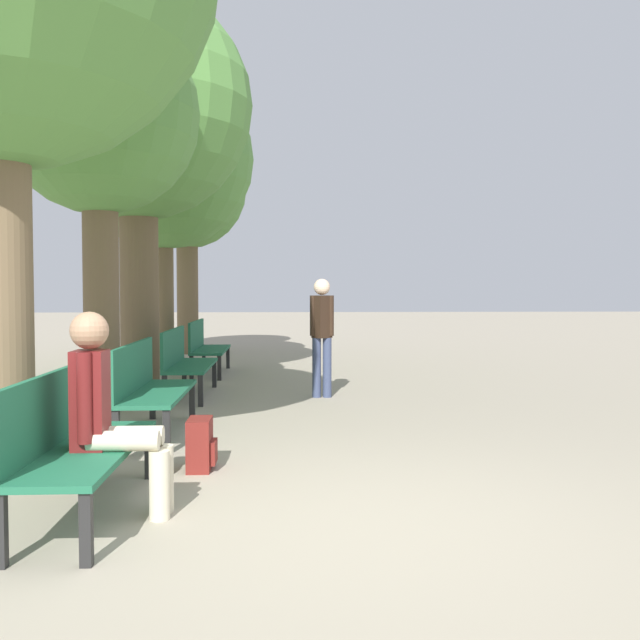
{
  "coord_description": "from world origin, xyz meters",
  "views": [
    {
      "loc": [
        -0.26,
        -4.22,
        1.41
      ],
      "look_at": [
        0.18,
        4.53,
        1.04
      ],
      "focal_mm": 40.0,
      "sensor_mm": 36.0,
      "label": 1
    }
  ],
  "objects_px": {
    "bench_row_3": "(205,344)",
    "tree_row_4": "(187,192)",
    "person_seated": "(109,409)",
    "backpack": "(201,445)",
    "tree_row_1": "(99,120)",
    "tree_row_2": "(137,109)",
    "bench_row_1": "(147,383)",
    "bench_row_2": "(184,359)",
    "tree_row_3": "(163,160)",
    "pedestrian_near": "(322,330)",
    "bench_row_0": "(71,436)"
  },
  "relations": [
    {
      "from": "backpack",
      "to": "tree_row_2",
      "type": "bearing_deg",
      "value": 106.34
    },
    {
      "from": "pedestrian_near",
      "to": "tree_row_1",
      "type": "bearing_deg",
      "value": -161.59
    },
    {
      "from": "bench_row_2",
      "to": "tree_row_3",
      "type": "height_order",
      "value": "tree_row_3"
    },
    {
      "from": "bench_row_0",
      "to": "bench_row_1",
      "type": "bearing_deg",
      "value": 90.0
    },
    {
      "from": "bench_row_1",
      "to": "bench_row_3",
      "type": "relative_size",
      "value": 1.0
    },
    {
      "from": "tree_row_2",
      "to": "tree_row_4",
      "type": "distance_m",
      "value": 5.23
    },
    {
      "from": "tree_row_1",
      "to": "tree_row_4",
      "type": "xyz_separation_m",
      "value": [
        0.0,
        7.39,
        0.17
      ]
    },
    {
      "from": "tree_row_1",
      "to": "person_seated",
      "type": "height_order",
      "value": "tree_row_1"
    },
    {
      "from": "bench_row_2",
      "to": "tree_row_2",
      "type": "xyz_separation_m",
      "value": [
        -0.8,
        1.14,
        3.53
      ]
    },
    {
      "from": "bench_row_2",
      "to": "tree_row_3",
      "type": "distance_m",
      "value": 4.7
    },
    {
      "from": "tree_row_1",
      "to": "bench_row_0",
      "type": "bearing_deg",
      "value": -78.5
    },
    {
      "from": "tree_row_4",
      "to": "bench_row_0",
      "type": "bearing_deg",
      "value": -85.97
    },
    {
      "from": "tree_row_1",
      "to": "backpack",
      "type": "height_order",
      "value": "tree_row_1"
    },
    {
      "from": "bench_row_3",
      "to": "backpack",
      "type": "xyz_separation_m",
      "value": [
        0.67,
        -6.34,
        -0.3
      ]
    },
    {
      "from": "bench_row_1",
      "to": "pedestrian_near",
      "type": "xyz_separation_m",
      "value": [
        1.82,
        2.3,
        0.39
      ]
    },
    {
      "from": "bench_row_3",
      "to": "person_seated",
      "type": "relative_size",
      "value": 1.4
    },
    {
      "from": "bench_row_2",
      "to": "tree_row_1",
      "type": "bearing_deg",
      "value": -127.36
    },
    {
      "from": "bench_row_1",
      "to": "tree_row_1",
      "type": "bearing_deg",
      "value": 119.01
    },
    {
      "from": "tree_row_1",
      "to": "tree_row_2",
      "type": "distance_m",
      "value": 2.28
    },
    {
      "from": "bench_row_2",
      "to": "tree_row_4",
      "type": "bearing_deg",
      "value": 97.15
    },
    {
      "from": "bench_row_0",
      "to": "bench_row_2",
      "type": "bearing_deg",
      "value": 90.0
    },
    {
      "from": "bench_row_3",
      "to": "tree_row_1",
      "type": "bearing_deg",
      "value": -102.74
    },
    {
      "from": "bench_row_0",
      "to": "tree_row_3",
      "type": "height_order",
      "value": "tree_row_3"
    },
    {
      "from": "tree_row_3",
      "to": "tree_row_2",
      "type": "bearing_deg",
      "value": -90.0
    },
    {
      "from": "bench_row_2",
      "to": "bench_row_3",
      "type": "distance_m",
      "value": 2.48
    },
    {
      "from": "tree_row_2",
      "to": "backpack",
      "type": "height_order",
      "value": "tree_row_2"
    },
    {
      "from": "bench_row_1",
      "to": "tree_row_3",
      "type": "height_order",
      "value": "tree_row_3"
    },
    {
      "from": "bench_row_3",
      "to": "pedestrian_near",
      "type": "height_order",
      "value": "pedestrian_near"
    },
    {
      "from": "tree_row_4",
      "to": "person_seated",
      "type": "bearing_deg",
      "value": -84.76
    },
    {
      "from": "backpack",
      "to": "pedestrian_near",
      "type": "height_order",
      "value": "pedestrian_near"
    },
    {
      "from": "bench_row_3",
      "to": "tree_row_4",
      "type": "xyz_separation_m",
      "value": [
        -0.8,
        3.87,
        3.03
      ]
    },
    {
      "from": "tree_row_1",
      "to": "tree_row_2",
      "type": "bearing_deg",
      "value": 90.0
    },
    {
      "from": "bench_row_0",
      "to": "bench_row_3",
      "type": "bearing_deg",
      "value": 90.0
    },
    {
      "from": "bench_row_1",
      "to": "person_seated",
      "type": "xyz_separation_m",
      "value": [
        0.24,
        -2.52,
        0.17
      ]
    },
    {
      "from": "bench_row_0",
      "to": "backpack",
      "type": "height_order",
      "value": "bench_row_0"
    },
    {
      "from": "person_seated",
      "to": "backpack",
      "type": "bearing_deg",
      "value": 69.29
    },
    {
      "from": "bench_row_3",
      "to": "tree_row_4",
      "type": "height_order",
      "value": "tree_row_4"
    },
    {
      "from": "tree_row_2",
      "to": "tree_row_4",
      "type": "relative_size",
      "value": 1.17
    },
    {
      "from": "bench_row_0",
      "to": "bench_row_1",
      "type": "relative_size",
      "value": 1.0
    },
    {
      "from": "bench_row_1",
      "to": "tree_row_2",
      "type": "xyz_separation_m",
      "value": [
        -0.8,
        3.62,
        3.53
      ]
    },
    {
      "from": "bench_row_2",
      "to": "backpack",
      "type": "bearing_deg",
      "value": -80.14
    },
    {
      "from": "tree_row_1",
      "to": "tree_row_2",
      "type": "height_order",
      "value": "tree_row_2"
    },
    {
      "from": "backpack",
      "to": "pedestrian_near",
      "type": "relative_size",
      "value": 0.26
    },
    {
      "from": "tree_row_2",
      "to": "pedestrian_near",
      "type": "height_order",
      "value": "tree_row_2"
    },
    {
      "from": "tree_row_4",
      "to": "bench_row_3",
      "type": "bearing_deg",
      "value": -78.38
    },
    {
      "from": "tree_row_4",
      "to": "backpack",
      "type": "xyz_separation_m",
      "value": [
        1.47,
        -10.21,
        -3.34
      ]
    },
    {
      "from": "backpack",
      "to": "tree_row_1",
      "type": "bearing_deg",
      "value": 117.47
    },
    {
      "from": "backpack",
      "to": "pedestrian_near",
      "type": "xyz_separation_m",
      "value": [
        1.15,
        3.69,
        0.69
      ]
    },
    {
      "from": "bench_row_0",
      "to": "tree_row_1",
      "type": "bearing_deg",
      "value": 101.5
    },
    {
      "from": "person_seated",
      "to": "backpack",
      "type": "relative_size",
      "value": 3.17
    }
  ]
}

